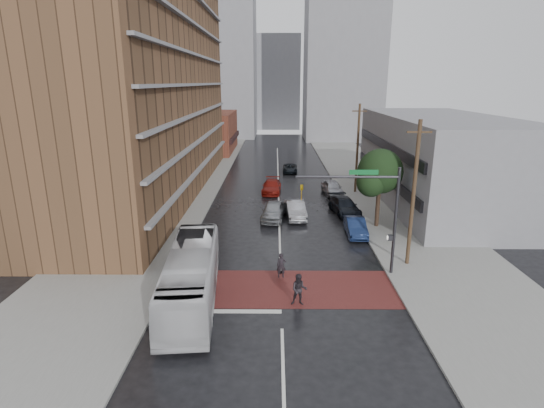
{
  "coord_description": "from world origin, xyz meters",
  "views": [
    {
      "loc": [
        -0.36,
        -23.22,
        12.27
      ],
      "look_at": [
        -0.61,
        7.14,
        3.5
      ],
      "focal_mm": 28.0,
      "sensor_mm": 36.0,
      "label": 1
    }
  ],
  "objects_px": {
    "car_travel_b": "(295,210)",
    "car_parked_near": "(356,227)",
    "transit_bus": "(191,275)",
    "car_parked_mid": "(344,206)",
    "pedestrian_a": "(281,266)",
    "car_travel_a": "(273,211)",
    "suv_travel": "(290,168)",
    "car_parked_far": "(332,188)",
    "car_travel_c": "(272,187)",
    "pedestrian_b": "(299,290)"
  },
  "relations": [
    {
      "from": "transit_bus",
      "to": "pedestrian_b",
      "type": "bearing_deg",
      "value": -9.69
    },
    {
      "from": "car_parked_mid",
      "to": "pedestrian_b",
      "type": "bearing_deg",
      "value": -116.37
    },
    {
      "from": "transit_bus",
      "to": "car_travel_a",
      "type": "distance_m",
      "value": 15.83
    },
    {
      "from": "car_travel_a",
      "to": "car_travel_b",
      "type": "distance_m",
      "value": 2.09
    },
    {
      "from": "transit_bus",
      "to": "car_parked_mid",
      "type": "bearing_deg",
      "value": 50.9
    },
    {
      "from": "pedestrian_a",
      "to": "car_parked_far",
      "type": "bearing_deg",
      "value": 68.56
    },
    {
      "from": "suv_travel",
      "to": "car_travel_b",
      "type": "bearing_deg",
      "value": -88.61
    },
    {
      "from": "car_parked_near",
      "to": "car_parked_mid",
      "type": "bearing_deg",
      "value": 91.56
    },
    {
      "from": "car_travel_b",
      "to": "car_parked_near",
      "type": "relative_size",
      "value": 1.12
    },
    {
      "from": "transit_bus",
      "to": "car_parked_near",
      "type": "bearing_deg",
      "value": 38.71
    },
    {
      "from": "car_parked_far",
      "to": "transit_bus",
      "type": "bearing_deg",
      "value": -121.52
    },
    {
      "from": "car_travel_b",
      "to": "car_parked_near",
      "type": "distance_m",
      "value": 6.62
    },
    {
      "from": "car_travel_b",
      "to": "car_parked_far",
      "type": "relative_size",
      "value": 1.03
    },
    {
      "from": "pedestrian_b",
      "to": "car_travel_c",
      "type": "height_order",
      "value": "pedestrian_b"
    },
    {
      "from": "car_travel_b",
      "to": "suv_travel",
      "type": "height_order",
      "value": "car_travel_b"
    },
    {
      "from": "car_travel_b",
      "to": "car_parked_far",
      "type": "xyz_separation_m",
      "value": [
        4.55,
        8.59,
        -0.0
      ]
    },
    {
      "from": "suv_travel",
      "to": "car_parked_near",
      "type": "bearing_deg",
      "value": -77.8
    },
    {
      "from": "suv_travel",
      "to": "pedestrian_b",
      "type": "bearing_deg",
      "value": -89.17
    },
    {
      "from": "pedestrian_b",
      "to": "car_parked_far",
      "type": "height_order",
      "value": "pedestrian_b"
    },
    {
      "from": "pedestrian_a",
      "to": "car_travel_a",
      "type": "distance_m",
      "value": 12.11
    },
    {
      "from": "car_travel_c",
      "to": "car_parked_mid",
      "type": "distance_m",
      "value": 10.66
    },
    {
      "from": "pedestrian_b",
      "to": "suv_travel",
      "type": "xyz_separation_m",
      "value": [
        0.7,
        36.85,
        -0.35
      ]
    },
    {
      "from": "car_travel_b",
      "to": "car_travel_c",
      "type": "distance_m",
      "value": 9.66
    },
    {
      "from": "transit_bus",
      "to": "car_travel_c",
      "type": "height_order",
      "value": "transit_bus"
    },
    {
      "from": "car_travel_a",
      "to": "car_parked_mid",
      "type": "distance_m",
      "value": 7.09
    },
    {
      "from": "car_travel_a",
      "to": "car_parked_far",
      "type": "height_order",
      "value": "car_travel_a"
    },
    {
      "from": "pedestrian_a",
      "to": "pedestrian_b",
      "type": "height_order",
      "value": "pedestrian_b"
    },
    {
      "from": "car_travel_a",
      "to": "car_parked_near",
      "type": "relative_size",
      "value": 1.12
    },
    {
      "from": "pedestrian_b",
      "to": "car_parked_mid",
      "type": "bearing_deg",
      "value": 75.97
    },
    {
      "from": "car_parked_mid",
      "to": "car_travel_b",
      "type": "bearing_deg",
      "value": -172.88
    },
    {
      "from": "pedestrian_a",
      "to": "car_travel_a",
      "type": "xyz_separation_m",
      "value": [
        -0.56,
        12.1,
        0.0
      ]
    },
    {
      "from": "car_travel_b",
      "to": "car_travel_c",
      "type": "height_order",
      "value": "car_travel_b"
    },
    {
      "from": "car_travel_b",
      "to": "car_parked_near",
      "type": "xyz_separation_m",
      "value": [
        4.79,
        -4.57,
        -0.08
      ]
    },
    {
      "from": "pedestrian_a",
      "to": "car_travel_c",
      "type": "height_order",
      "value": "pedestrian_a"
    },
    {
      "from": "suv_travel",
      "to": "car_parked_near",
      "type": "xyz_separation_m",
      "value": [
        4.6,
        -25.35,
        0.13
      ]
    },
    {
      "from": "pedestrian_a",
      "to": "car_travel_a",
      "type": "bearing_deg",
      "value": 87.11
    },
    {
      "from": "car_parked_near",
      "to": "car_travel_c",
      "type": "bearing_deg",
      "value": 118.52
    },
    {
      "from": "car_travel_b",
      "to": "car_travel_c",
      "type": "xyz_separation_m",
      "value": [
        -2.3,
        9.38,
        -0.07
      ]
    },
    {
      "from": "transit_bus",
      "to": "car_parked_mid",
      "type": "xyz_separation_m",
      "value": [
        11.48,
        17.0,
        -0.81
      ]
    },
    {
      "from": "pedestrian_b",
      "to": "car_travel_b",
      "type": "xyz_separation_m",
      "value": [
        0.51,
        16.07,
        -0.14
      ]
    },
    {
      "from": "transit_bus",
      "to": "car_travel_b",
      "type": "relative_size",
      "value": 2.32
    },
    {
      "from": "car_parked_near",
      "to": "car_parked_far",
      "type": "xyz_separation_m",
      "value": [
        -0.25,
        13.16,
        0.08
      ]
    },
    {
      "from": "transit_bus",
      "to": "suv_travel",
      "type": "distance_m",
      "value": 37.01
    },
    {
      "from": "pedestrian_a",
      "to": "car_parked_mid",
      "type": "bearing_deg",
      "value": 60.31
    },
    {
      "from": "car_travel_a",
      "to": "car_travel_b",
      "type": "xyz_separation_m",
      "value": [
        2.04,
        0.46,
        -0.03
      ]
    },
    {
      "from": "suv_travel",
      "to": "car_travel_c",
      "type": "bearing_deg",
      "value": -100.42
    },
    {
      "from": "car_travel_a",
      "to": "car_parked_far",
      "type": "xyz_separation_m",
      "value": [
        6.58,
        9.05,
        -0.03
      ]
    },
    {
      "from": "transit_bus",
      "to": "pedestrian_a",
      "type": "height_order",
      "value": "transit_bus"
    },
    {
      "from": "transit_bus",
      "to": "car_parked_mid",
      "type": "height_order",
      "value": "transit_bus"
    },
    {
      "from": "suv_travel",
      "to": "pedestrian_a",
      "type": "bearing_deg",
      "value": -90.95
    }
  ]
}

